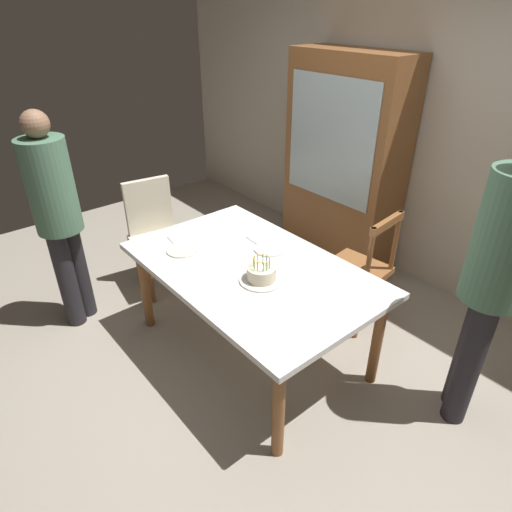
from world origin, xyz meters
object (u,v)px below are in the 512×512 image
(birthday_cake, at_px, (261,274))
(chair_spindle_back, at_px, (358,271))
(person_celebrant, at_px, (57,212))
(china_cabinet, at_px, (344,163))
(plate_near_celebrant, at_px, (182,250))
(chair_upholstered, at_px, (155,229))
(person_guest, at_px, (496,274))
(plate_far_side, at_px, (270,249))
(dining_table, at_px, (251,276))

(birthday_cake, relative_size, chair_spindle_back, 0.29)
(person_celebrant, bearing_deg, china_cabinet, 75.03)
(plate_near_celebrant, xyz_separation_m, person_celebrant, (-0.72, -0.57, 0.21))
(plate_near_celebrant, relative_size, chair_upholstered, 0.23)
(person_guest, bearing_deg, plate_far_side, -163.29)
(chair_spindle_back, bearing_deg, person_guest, -12.43)
(chair_spindle_back, xyz_separation_m, person_guest, (0.99, -0.22, 0.56))
(birthday_cake, xyz_separation_m, chair_upholstered, (-1.41, 0.01, -0.24))
(chair_upholstered, bearing_deg, plate_near_celebrant, -13.63)
(plate_far_side, xyz_separation_m, chair_spindle_back, (0.33, 0.61, -0.27))
(birthday_cake, height_order, china_cabinet, china_cabinet)
(chair_spindle_back, relative_size, person_guest, 0.54)
(chair_upholstered, height_order, person_celebrant, person_celebrant)
(dining_table, bearing_deg, plate_near_celebrant, -152.96)
(chair_upholstered, bearing_deg, plate_far_side, 14.13)
(dining_table, relative_size, plate_near_celebrant, 7.73)
(dining_table, xyz_separation_m, china_cabinet, (-0.56, 1.56, 0.30))
(dining_table, distance_m, chair_spindle_back, 0.91)
(plate_near_celebrant, xyz_separation_m, china_cabinet, (-0.09, 1.80, 0.22))
(birthday_cake, bearing_deg, person_guest, 33.11)
(dining_table, distance_m, china_cabinet, 1.68)
(chair_upholstered, relative_size, person_guest, 0.54)
(birthday_cake, bearing_deg, plate_near_celebrant, -164.26)
(birthday_cake, height_order, plate_near_celebrant, birthday_cake)
(plate_far_side, bearing_deg, person_celebrant, -136.54)
(person_celebrant, height_order, china_cabinet, china_cabinet)
(chair_spindle_back, height_order, person_celebrant, person_celebrant)
(chair_upholstered, xyz_separation_m, china_cabinet, (0.68, 1.61, 0.42))
(person_celebrant, relative_size, china_cabinet, 0.87)
(plate_near_celebrant, bearing_deg, plate_far_side, 51.29)
(china_cabinet, bearing_deg, dining_table, -70.32)
(birthday_cake, height_order, plate_far_side, birthday_cake)
(person_guest, bearing_deg, birthday_cake, -146.89)
(birthday_cake, bearing_deg, china_cabinet, 114.29)
(dining_table, xyz_separation_m, plate_far_side, (-0.09, 0.24, 0.08))
(chair_upholstered, bearing_deg, person_guest, 15.51)
(birthday_cake, relative_size, plate_far_side, 1.27)
(chair_spindle_back, bearing_deg, plate_far_side, -118.06)
(birthday_cake, relative_size, person_celebrant, 0.17)
(birthday_cake, relative_size, chair_upholstered, 0.29)
(chair_spindle_back, bearing_deg, birthday_cake, -94.42)
(person_celebrant, bearing_deg, chair_upholstered, 93.68)
(plate_far_side, height_order, person_celebrant, person_celebrant)
(plate_far_side, distance_m, chair_spindle_back, 0.75)
(chair_spindle_back, distance_m, china_cabinet, 1.17)
(plate_near_celebrant, bearing_deg, chair_spindle_back, 56.96)
(dining_table, xyz_separation_m, plate_near_celebrant, (-0.47, -0.24, 0.08))
(plate_near_celebrant, relative_size, person_guest, 0.12)
(chair_spindle_back, bearing_deg, china_cabinet, 138.64)
(person_guest, xyz_separation_m, china_cabinet, (-1.79, 0.92, -0.06))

